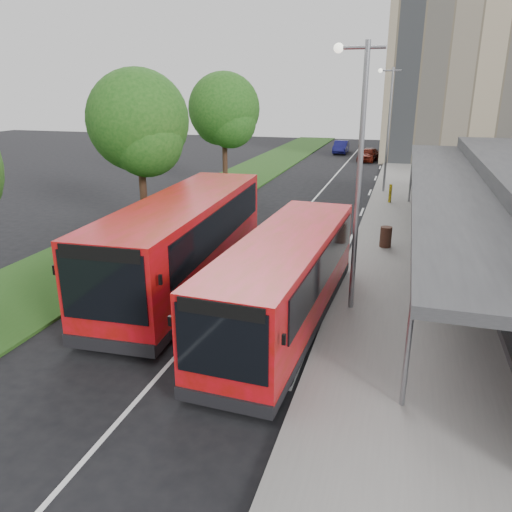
{
  "coord_description": "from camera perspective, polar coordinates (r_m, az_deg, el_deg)",
  "views": [
    {
      "loc": [
        5.48,
        -13.08,
        6.89
      ],
      "look_at": [
        0.92,
        2.22,
        1.5
      ],
      "focal_mm": 35.0,
      "sensor_mm": 36.0,
      "label": 1
    }
  ],
  "objects": [
    {
      "name": "car_near",
      "position": [
        51.38,
        12.7,
        11.27
      ],
      "size": [
        2.15,
        4.15,
        1.35
      ],
      "primitive_type": "imported",
      "rotation": [
        0.0,
        0.0,
        -0.14
      ],
      "color": "#5A160C",
      "rests_on": "ground"
    },
    {
      "name": "tree_far",
      "position": [
        36.39,
        -3.66,
        15.93
      ],
      "size": [
        4.99,
        4.99,
        8.02
      ],
      "color": "#362015",
      "rests_on": "ground"
    },
    {
      "name": "lamp_post_near",
      "position": [
        15.3,
        11.47,
        10.12
      ],
      "size": [
        1.44,
        0.28,
        8.0
      ],
      "color": "gray",
      "rests_on": "pavement"
    },
    {
      "name": "bus_second",
      "position": [
        18.16,
        -8.15,
        1.67
      ],
      "size": [
        3.46,
        11.47,
        3.21
      ],
      "rotation": [
        0.0,
        0.0,
        0.05
      ],
      "color": "red",
      "rests_on": "ground"
    },
    {
      "name": "pavement",
      "position": [
        33.78,
        17.21,
        6.18
      ],
      "size": [
        5.0,
        80.0,
        0.15
      ],
      "primitive_type": "cube",
      "color": "gray",
      "rests_on": "ground"
    },
    {
      "name": "bollard",
      "position": [
        32.13,
        15.09,
        6.93
      ],
      "size": [
        0.21,
        0.21,
        1.12
      ],
      "primitive_type": "cylinder",
      "rotation": [
        0.0,
        0.0,
        0.21
      ],
      "color": "yellow",
      "rests_on": "pavement"
    },
    {
      "name": "kerb_dashes",
      "position": [
        32.89,
        12.48,
        6.13
      ],
      "size": [
        0.12,
        56.0,
        0.01
      ],
      "color": "silver",
      "rests_on": "ground"
    },
    {
      "name": "office_block",
      "position": [
        55.78,
        26.92,
        18.95
      ],
      "size": [
        22.0,
        12.0,
        18.0
      ],
      "primitive_type": "cube",
      "color": "tan",
      "rests_on": "ground"
    },
    {
      "name": "bus_main",
      "position": [
        14.97,
        3.36,
        -2.79
      ],
      "size": [
        2.95,
        9.94,
        2.78
      ],
      "rotation": [
        0.0,
        0.0,
        -0.04
      ],
      "color": "red",
      "rests_on": "ground"
    },
    {
      "name": "lane_centre_line",
      "position": [
        29.43,
        5.41,
        5.05
      ],
      "size": [
        0.12,
        70.0,
        0.01
      ],
      "primitive_type": "cube",
      "color": "silver",
      "rests_on": "ground"
    },
    {
      "name": "tree_mid",
      "position": [
        25.48,
        -13.23,
        14.09
      ],
      "size": [
        4.89,
        4.89,
        7.86
      ],
      "color": "#362015",
      "rests_on": "ground"
    },
    {
      "name": "grass_verge",
      "position": [
        36.02,
        -4.05,
        7.66
      ],
      "size": [
        5.0,
        80.0,
        0.1
      ],
      "primitive_type": "cube",
      "color": "#204817",
      "rests_on": "ground"
    },
    {
      "name": "litter_bin",
      "position": [
        22.92,
        14.61,
        2.13
      ],
      "size": [
        0.61,
        0.61,
        0.92
      ],
      "primitive_type": "cylinder",
      "rotation": [
        0.0,
        0.0,
        0.24
      ],
      "color": "#3E2319",
      "rests_on": "pavement"
    },
    {
      "name": "ground",
      "position": [
        15.77,
        -5.58,
        -7.35
      ],
      "size": [
        120.0,
        120.0,
        0.0
      ],
      "primitive_type": "plane",
      "color": "black",
      "rests_on": "ground"
    },
    {
      "name": "car_far",
      "position": [
        57.33,
        9.69,
        12.19
      ],
      "size": [
        1.49,
        4.15,
        1.36
      ],
      "primitive_type": "imported",
      "rotation": [
        0.0,
        0.0,
        0.01
      ],
      "color": "navy",
      "rests_on": "ground"
    },
    {
      "name": "lamp_post_far",
      "position": [
        35.18,
        14.81,
        14.53
      ],
      "size": [
        1.44,
        0.28,
        8.0
      ],
      "color": "gray",
      "rests_on": "pavement"
    }
  ]
}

